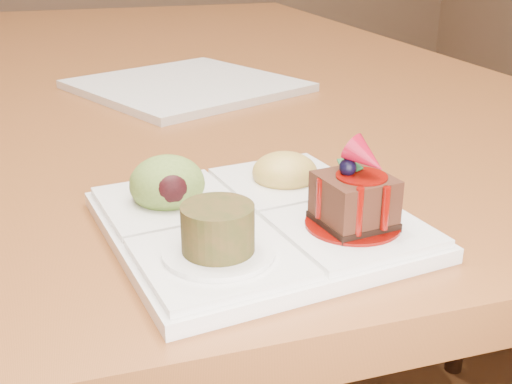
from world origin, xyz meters
name	(u,v)px	position (x,y,z in m)	size (l,w,h in m)	color
ground	(195,382)	(0.00, 0.00, 0.00)	(6.00, 6.00, 0.00)	brown
dining_table	(183,94)	(0.00, 0.00, 0.68)	(1.00, 1.80, 0.75)	brown
sampler_plate	(253,210)	(-0.09, -0.75, 0.77)	(0.26, 0.26, 0.09)	white
second_plate	(186,86)	(-0.04, -0.24, 0.76)	(0.29, 0.29, 0.01)	white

